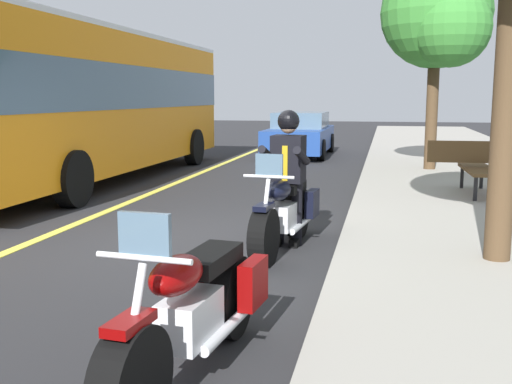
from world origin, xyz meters
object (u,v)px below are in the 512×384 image
car_silver (300,134)px  bench_sidewalk (479,163)px  street_tree_curbside (440,17)px  rider_main (288,166)px  motorcycle_parked (193,311)px  bus_near (93,98)px  motorcycle_main (284,213)px

car_silver → bench_sidewalk: car_silver is taller
bench_sidewalk → street_tree_curbside: 4.77m
rider_main → motorcycle_parked: (3.81, -0.04, -0.58)m
car_silver → motorcycle_parked: bearing=5.3°
rider_main → street_tree_curbside: street_tree_curbside is taller
rider_main → bench_sidewalk: 4.91m
car_silver → street_tree_curbside: bearing=41.2°
street_tree_curbside → bus_near: bearing=-71.8°
street_tree_curbside → bench_sidewalk: bearing=8.2°
motorcycle_main → car_silver: car_silver is taller
bus_near → car_silver: 7.97m
bus_near → bench_sidewalk: (1.15, 8.14, -1.16)m
motorcycle_parked → car_silver: (-15.87, -1.49, 0.24)m
motorcycle_main → street_tree_curbside: bearing=163.1°
motorcycle_main → street_tree_curbside: size_ratio=0.44×
rider_main → bench_sidewalk: bearing=144.1°
motorcycle_main → car_silver: size_ratio=0.48×
motorcycle_parked → motorcycle_main: bearing=179.6°
motorcycle_main → motorcycle_parked: size_ratio=1.00×
street_tree_curbside → motorcycle_parked: bearing=-11.8°
motorcycle_main → rider_main: rider_main is taller
street_tree_curbside → car_silver: bearing=-138.8°
motorcycle_parked → car_silver: size_ratio=0.48×
motorcycle_main → rider_main: (-0.19, 0.02, 0.58)m
motorcycle_parked → street_tree_curbside: 12.13m
car_silver → bench_sidewalk: 9.20m
motorcycle_parked → street_tree_curbside: size_ratio=0.44×
bus_near → street_tree_curbside: size_ratio=2.21×
bench_sidewalk → car_silver: bearing=-151.4°
motorcycle_main → bench_sidewalk: motorcycle_main is taller
bench_sidewalk → street_tree_curbside: (-3.65, -0.53, 3.02)m
rider_main → motorcycle_parked: rider_main is taller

